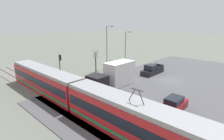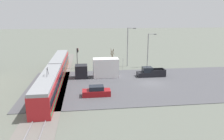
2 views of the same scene
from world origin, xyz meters
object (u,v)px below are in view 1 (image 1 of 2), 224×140
sedan_car_0 (174,105)px  traffic_light_pole (60,64)px  light_rail_tram (78,95)px  street_tree (96,62)px  no_parking_sign (110,64)px  box_truck (115,76)px  street_lamp_near_crossing (126,46)px  pickup_truck (152,70)px  street_lamp_mid_block (107,45)px

sedan_car_0 → traffic_light_pole: bearing=10.0°
light_rail_tram → street_tree: 15.57m
no_parking_sign → traffic_light_pole: bearing=81.3°
no_parking_sign → box_truck: bearing=138.5°
light_rail_tram → traffic_light_pole: size_ratio=6.80×
light_rail_tram → street_lamp_near_crossing: (9.22, -20.21, 2.84)m
pickup_truck → street_tree: bearing=35.8°
box_truck → no_parking_sign: 8.66m
sedan_car_0 → street_lamp_mid_block: street_lamp_mid_block is taller
sedan_car_0 → street_lamp_mid_block: size_ratio=0.47×
sedan_car_0 → traffic_light_pole: (18.17, 3.22, 2.33)m
pickup_truck → traffic_light_pole: size_ratio=1.20×
sedan_car_0 → traffic_light_pole: traffic_light_pole is taller
box_truck → street_lamp_near_crossing: size_ratio=1.07×
sedan_car_0 → street_tree: size_ratio=0.96×
box_truck → street_tree: (8.27, -3.50, 0.23)m
box_truck → street_lamp_near_crossing: street_lamp_near_crossing is taller
light_rail_tram → street_lamp_mid_block: street_lamp_mid_block is taller
traffic_light_pole → street_lamp_near_crossing: (-0.72, -16.41, 1.49)m
box_truck → street_lamp_mid_block: (8.75, -7.36, 3.41)m
traffic_light_pole → sedan_car_0: bearing=-170.0°
light_rail_tram → sedan_car_0: size_ratio=7.45×
sedan_car_0 → street_tree: street_tree is taller
light_rail_tram → no_parking_sign: 16.34m
traffic_light_pole → street_lamp_mid_block: street_lamp_mid_block is taller
light_rail_tram → street_tree: (10.15, -11.81, 0.32)m
box_truck → traffic_light_pole: size_ratio=1.81×
traffic_light_pole → street_lamp_near_crossing: bearing=-92.5°
light_rail_tram → sedan_car_0: light_rail_tram is taller
sedan_car_0 → no_parking_sign: size_ratio=1.69×
light_rail_tram → sedan_car_0: 10.87m
pickup_truck → no_parking_sign: bearing=30.5°
box_truck → street_tree: street_tree is taller
street_tree → no_parking_sign: street_tree is taller
street_lamp_mid_block → sedan_car_0: bearing=155.4°
sedan_car_0 → street_tree: 19.04m
pickup_truck → no_parking_sign: no_parking_sign is taller
street_lamp_mid_block → light_rail_tram: bearing=124.2°
street_tree → no_parking_sign: 2.90m
street_tree → no_parking_sign: size_ratio=1.76×
pickup_truck → no_parking_sign: (7.24, 4.27, 0.72)m
pickup_truck → street_tree: street_tree is taller
street_lamp_near_crossing → no_parking_sign: (-0.85, 6.17, -3.02)m
light_rail_tram → sedan_car_0: (-8.24, -7.02, -0.98)m
light_rail_tram → street_lamp_near_crossing: 22.40m
light_rail_tram → pickup_truck: 18.37m
box_truck → sedan_car_0: box_truck is taller
street_lamp_near_crossing → street_lamp_mid_block: street_lamp_mid_block is taller
traffic_light_pole → street_lamp_mid_block: (0.70, -11.86, 2.15)m
no_parking_sign → pickup_truck: bearing=-149.5°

